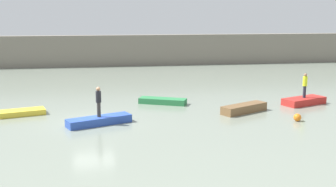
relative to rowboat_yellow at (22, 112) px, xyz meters
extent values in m
plane|color=gray|center=(4.62, -2.50, -0.18)|extent=(120.00, 120.00, 0.00)
cube|color=gray|center=(4.62, 24.46, 1.71)|extent=(80.00, 1.20, 3.78)
cube|color=gold|center=(0.00, 0.00, 0.00)|extent=(3.16, 1.97, 0.35)
cube|color=#2B4CAD|center=(5.01, -3.13, 0.06)|extent=(3.98, 2.42, 0.47)
cube|color=#2D7F47|center=(9.58, 1.96, 0.03)|extent=(3.54, 2.30, 0.41)
cube|color=brown|center=(14.59, -1.52, 0.10)|extent=(3.54, 2.49, 0.55)
cube|color=red|center=(19.72, 0.22, 0.07)|extent=(3.54, 2.41, 0.49)
cylinder|color=#38332D|center=(5.01, -3.13, 0.74)|extent=(0.22, 0.22, 0.89)
cylinder|color=black|center=(5.01, -3.13, 1.52)|extent=(0.32, 0.32, 0.68)
sphere|color=#936B4C|center=(5.01, -3.13, 1.99)|extent=(0.25, 0.25, 0.25)
cylinder|color=#232838|center=(19.72, 0.22, 0.75)|extent=(0.22, 0.22, 0.86)
cylinder|color=#D8F226|center=(19.72, 0.22, 1.52)|extent=(0.32, 0.32, 0.69)
sphere|color=#936B4C|center=(19.72, 0.22, 1.98)|extent=(0.23, 0.23, 0.23)
sphere|color=orange|center=(17.08, -4.25, 0.06)|extent=(0.47, 0.47, 0.47)
camera|label=1|loc=(5.29, -28.03, 6.51)|focal=45.35mm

